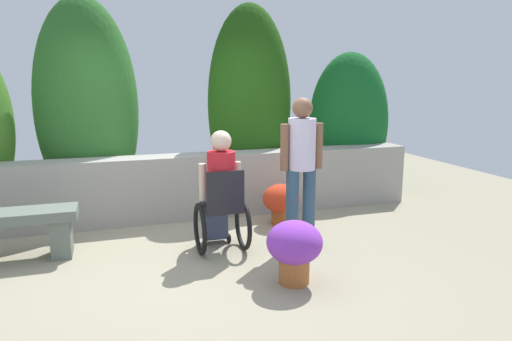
% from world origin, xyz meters
% --- Properties ---
extents(ground_plane, '(12.73, 12.73, 0.00)m').
position_xyz_m(ground_plane, '(0.00, 0.00, 0.00)').
color(ground_plane, gray).
extents(stone_retaining_wall, '(6.90, 0.41, 0.86)m').
position_xyz_m(stone_retaining_wall, '(0.00, 1.40, 0.43)').
color(stone_retaining_wall, '#99968D').
rests_on(stone_retaining_wall, ground).
extents(hedge_backdrop, '(6.97, 1.07, 2.94)m').
position_xyz_m(hedge_backdrop, '(-0.08, 2.02, 1.34)').
color(hedge_backdrop, '#3E7524').
rests_on(hedge_backdrop, ground).
extents(stone_bench, '(1.36, 0.41, 0.53)m').
position_xyz_m(stone_bench, '(-1.81, 0.45, 0.34)').
color(stone_bench, '#5F695E').
rests_on(stone_bench, ground).
extents(person_in_wheelchair, '(0.53, 0.66, 1.33)m').
position_xyz_m(person_in_wheelchair, '(0.34, 0.07, 0.62)').
color(person_in_wheelchair, black).
rests_on(person_in_wheelchair, ground).
extents(person_standing_companion, '(0.49, 0.30, 1.66)m').
position_xyz_m(person_standing_companion, '(1.21, -0.10, 0.96)').
color(person_standing_companion, '#314F67').
rests_on(person_standing_companion, ground).
extents(flower_pot_purple_near, '(0.48, 0.48, 0.53)m').
position_xyz_m(flower_pot_purple_near, '(1.29, 0.73, 0.31)').
color(flower_pot_purple_near, '#AB4C1F').
rests_on(flower_pot_purple_near, ground).
extents(flower_pot_terracotta_by_wall, '(0.52, 0.52, 0.59)m').
position_xyz_m(flower_pot_terracotta_by_wall, '(0.79, -0.94, 0.35)').
color(flower_pot_terracotta_by_wall, '#A25A2B').
rests_on(flower_pot_terracotta_by_wall, ground).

